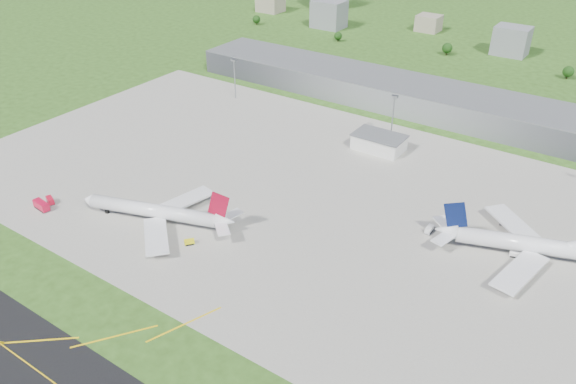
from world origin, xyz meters
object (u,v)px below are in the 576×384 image
Objects in this scene: crash_tender at (50,201)px; van_white_far at (515,255)px; airliner_blue_quad at (544,247)px; fire_truck at (41,206)px; airliner_red_twin at (159,212)px; tug_yellow at (189,242)px; van_white_near at (429,230)px.

crash_tender is 1.34× the size of van_white_far.
fire_truck is (-192.16, -87.87, -3.82)m from airliner_blue_quad.
van_white_far is (132.59, 60.86, -4.10)m from airliner_red_twin.
airliner_red_twin is 15.78× the size of van_white_far.
airliner_red_twin is 11.75× the size of crash_tender.
crash_tender is 74.50m from tug_yellow.
tug_yellow is 0.89× the size of van_white_near.
van_white_near is at bearing 34.28° from fire_truck.
fire_truck reaches higher than crash_tender.
airliner_red_twin is at bearing -174.11° from airliner_blue_quad.
fire_truck is at bearing 142.80° from tug_yellow.
tug_yellow is at bearing 19.64° from fire_truck.
tug_yellow is 99.21m from van_white_near.
airliner_red_twin is at bearing 116.71° from tug_yellow.
tug_yellow is at bearing 29.89° from crash_tender.
van_white_near is at bearing 172.30° from van_white_far.
airliner_red_twin is 145.95m from van_white_far.
crash_tender is at bearing 115.53° from van_white_near.
crash_tender is 200.45m from van_white_far.
van_white_near reaches higher than tug_yellow.
crash_tender is 1.29× the size of tug_yellow.
van_white_near is (98.31, 57.90, -3.89)m from airliner_red_twin.
van_white_near is at bearing 171.18° from airliner_blue_quad.
airliner_red_twin is 114.16m from van_white_near.
van_white_near is at bearing 46.87° from crash_tender.
airliner_blue_quad is at bearing -20.34° from tug_yellow.
airliner_red_twin is 7.66× the size of fire_truck.
fire_truck is 201.53m from van_white_far.
crash_tender is 168.05m from van_white_near.
crash_tender is at bearing 138.71° from tug_yellow.
van_white_far is at bearing -173.69° from airliner_red_twin.
airliner_blue_quad is 8.47× the size of fire_truck.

